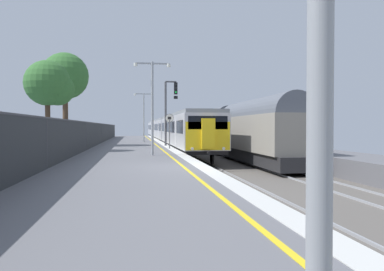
{
  "coord_description": "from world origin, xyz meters",
  "views": [
    {
      "loc": [
        -2.24,
        -14.62,
        1.54
      ],
      "look_at": [
        1.32,
        8.79,
        1.03
      ],
      "focal_mm": 35.57,
      "sensor_mm": 36.0,
      "label": 1
    }
  ],
  "objects_px": {
    "speed_limit_sign": "(169,126)",
    "commuter_train_at_platform": "(166,129)",
    "freight_train_adjacent_track": "(214,129)",
    "platform_lamp_mid": "(152,100)",
    "signal_gantry": "(169,106)",
    "background_tree_centre": "(50,85)",
    "background_tree_left": "(65,78)",
    "platform_lamp_far": "(144,113)"
  },
  "relations": [
    {
      "from": "background_tree_left",
      "to": "platform_lamp_mid",
      "type": "bearing_deg",
      "value": -60.31
    },
    {
      "from": "speed_limit_sign",
      "to": "platform_lamp_mid",
      "type": "xyz_separation_m",
      "value": [
        -1.51,
        -6.18,
        1.46
      ]
    },
    {
      "from": "background_tree_left",
      "to": "background_tree_centre",
      "type": "distance_m",
      "value": 7.49
    },
    {
      "from": "background_tree_centre",
      "to": "platform_lamp_far",
      "type": "bearing_deg",
      "value": 67.05
    },
    {
      "from": "background_tree_left",
      "to": "background_tree_centre",
      "type": "xyz_separation_m",
      "value": [
        0.39,
        -7.35,
        -1.39
      ]
    },
    {
      "from": "platform_lamp_mid",
      "to": "platform_lamp_far",
      "type": "relative_size",
      "value": 1.0
    },
    {
      "from": "freight_train_adjacent_track",
      "to": "platform_lamp_mid",
      "type": "relative_size",
      "value": 8.31
    },
    {
      "from": "speed_limit_sign",
      "to": "commuter_train_at_platform",
      "type": "bearing_deg",
      "value": 85.7
    },
    {
      "from": "signal_gantry",
      "to": "background_tree_centre",
      "type": "distance_m",
      "value": 10.42
    },
    {
      "from": "signal_gantry",
      "to": "platform_lamp_far",
      "type": "relative_size",
      "value": 1.06
    },
    {
      "from": "freight_train_adjacent_track",
      "to": "background_tree_left",
      "type": "height_order",
      "value": "background_tree_left"
    },
    {
      "from": "signal_gantry",
      "to": "platform_lamp_far",
      "type": "bearing_deg",
      "value": 102.78
    },
    {
      "from": "platform_lamp_mid",
      "to": "background_tree_centre",
      "type": "bearing_deg",
      "value": 145.56
    },
    {
      "from": "commuter_train_at_platform",
      "to": "background_tree_left",
      "type": "xyz_separation_m",
      "value": [
        -9.98,
        -19.11,
        4.33
      ]
    },
    {
      "from": "commuter_train_at_platform",
      "to": "platform_lamp_far",
      "type": "relative_size",
      "value": 11.63
    },
    {
      "from": "speed_limit_sign",
      "to": "background_tree_centre",
      "type": "height_order",
      "value": "background_tree_centre"
    },
    {
      "from": "signal_gantry",
      "to": "commuter_train_at_platform",
      "type": "bearing_deg",
      "value": 85.74
    },
    {
      "from": "speed_limit_sign",
      "to": "background_tree_centre",
      "type": "distance_m",
      "value": 8.39
    },
    {
      "from": "platform_lamp_mid",
      "to": "platform_lamp_far",
      "type": "height_order",
      "value": "platform_lamp_mid"
    },
    {
      "from": "freight_train_adjacent_track",
      "to": "background_tree_centre",
      "type": "distance_m",
      "value": 19.8
    },
    {
      "from": "signal_gantry",
      "to": "platform_lamp_mid",
      "type": "xyz_separation_m",
      "value": [
        -1.87,
        -10.77,
        -0.3
      ]
    },
    {
      "from": "commuter_train_at_platform",
      "to": "platform_lamp_far",
      "type": "bearing_deg",
      "value": -105.94
    },
    {
      "from": "signal_gantry",
      "to": "platform_lamp_mid",
      "type": "distance_m",
      "value": 10.93
    },
    {
      "from": "freight_train_adjacent_track",
      "to": "signal_gantry",
      "type": "bearing_deg",
      "value": -125.76
    },
    {
      "from": "commuter_train_at_platform",
      "to": "background_tree_left",
      "type": "height_order",
      "value": "background_tree_left"
    },
    {
      "from": "freight_train_adjacent_track",
      "to": "platform_lamp_far",
      "type": "xyz_separation_m",
      "value": [
        -7.36,
        0.6,
        1.65
      ]
    },
    {
      "from": "freight_train_adjacent_track",
      "to": "speed_limit_sign",
      "type": "bearing_deg",
      "value": -115.59
    },
    {
      "from": "signal_gantry",
      "to": "background_tree_left",
      "type": "distance_m",
      "value": 8.83
    },
    {
      "from": "platform_lamp_mid",
      "to": "background_tree_left",
      "type": "xyz_separation_m",
      "value": [
        -6.63,
        11.63,
        2.54
      ]
    },
    {
      "from": "freight_train_adjacent_track",
      "to": "platform_lamp_mid",
      "type": "height_order",
      "value": "platform_lamp_mid"
    },
    {
      "from": "commuter_train_at_platform",
      "to": "freight_train_adjacent_track",
      "type": "distance_m",
      "value": 12.98
    },
    {
      "from": "speed_limit_sign",
      "to": "platform_lamp_mid",
      "type": "distance_m",
      "value": 6.52
    },
    {
      "from": "commuter_train_at_platform",
      "to": "signal_gantry",
      "type": "relative_size",
      "value": 11.0
    },
    {
      "from": "freight_train_adjacent_track",
      "to": "background_tree_centre",
      "type": "relative_size",
      "value": 7.38
    },
    {
      "from": "platform_lamp_mid",
      "to": "freight_train_adjacent_track",
      "type": "bearing_deg",
      "value": 68.2
    },
    {
      "from": "signal_gantry",
      "to": "platform_lamp_mid",
      "type": "bearing_deg",
      "value": -99.83
    },
    {
      "from": "commuter_train_at_platform",
      "to": "speed_limit_sign",
      "type": "xyz_separation_m",
      "value": [
        -1.85,
        -24.56,
        0.33
      ]
    },
    {
      "from": "speed_limit_sign",
      "to": "platform_lamp_mid",
      "type": "bearing_deg",
      "value": -103.72
    },
    {
      "from": "signal_gantry",
      "to": "platform_lamp_far",
      "type": "distance_m",
      "value": 8.44
    },
    {
      "from": "signal_gantry",
      "to": "speed_limit_sign",
      "type": "height_order",
      "value": "signal_gantry"
    },
    {
      "from": "freight_train_adjacent_track",
      "to": "platform_lamp_mid",
      "type": "xyz_separation_m",
      "value": [
        -7.36,
        -18.39,
        1.65
      ]
    },
    {
      "from": "speed_limit_sign",
      "to": "freight_train_adjacent_track",
      "type": "bearing_deg",
      "value": 64.41
    }
  ]
}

